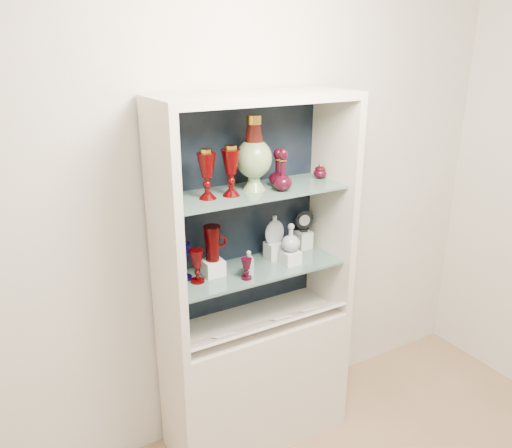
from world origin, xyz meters
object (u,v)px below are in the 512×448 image
clear_square_bottle (249,262)px  clear_round_decanter (291,238)px  ruby_pitcher (212,243)px  ruby_decanter_a (283,167)px  ruby_decanter_b (278,166)px  flat_flask (275,229)px  lidded_bowl (320,171)px  ruby_goblet_small (247,269)px  pedestal_lamp_left (207,174)px  pedestal_lamp_right (231,171)px  ruby_goblet_tall (197,266)px  enamel_urn (254,153)px  cobalt_goblet (183,262)px  cameo_medallion (304,221)px

clear_square_bottle → clear_round_decanter: (0.26, 0.01, 0.08)m
ruby_pitcher → ruby_decanter_a: bearing=1.3°
ruby_decanter_b → flat_flask: 0.36m
lidded_bowl → clear_round_decanter: bearing=-161.5°
ruby_decanter_b → ruby_goblet_small: ruby_decanter_b is taller
lidded_bowl → pedestal_lamp_left: bearing=-176.1°
ruby_goblet_small → ruby_decanter_a: bearing=4.9°
pedestal_lamp_right → ruby_goblet_tall: 0.49m
ruby_decanter_a → ruby_pitcher: size_ratio=1.30×
ruby_decanter_a → ruby_goblet_tall: bearing=170.7°
lidded_bowl → clear_round_decanter: size_ratio=0.54×
pedestal_lamp_right → ruby_goblet_tall: pedestal_lamp_right is taller
enamel_urn → cobalt_goblet: (-0.37, 0.05, -0.51)m
enamel_urn → clear_round_decanter: enamel_urn is taller
pedestal_lamp_left → ruby_goblet_small: bearing=-26.6°
cameo_medallion → ruby_pitcher: bearing=-161.5°
enamel_urn → ruby_decanter_a: (0.11, -0.09, -0.06)m
pedestal_lamp_right → cobalt_goblet: 0.51m
ruby_goblet_small → ruby_pitcher: (-0.12, 0.13, 0.12)m
ruby_decanter_b → lidded_bowl: size_ratio=2.53×
ruby_decanter_a → ruby_goblet_tall: (-0.44, 0.07, -0.45)m
clear_square_bottle → enamel_urn: bearing=43.6°
ruby_goblet_small → enamel_urn: bearing=45.8°
pedestal_lamp_right → ruby_goblet_small: 0.49m
ruby_decanter_a → clear_round_decanter: 0.40m
pedestal_lamp_right → pedestal_lamp_left: bearing=175.4°
cobalt_goblet → cameo_medallion: (0.75, 0.04, 0.07)m
ruby_goblet_small → ruby_pitcher: bearing=134.3°
pedestal_lamp_left → pedestal_lamp_right: (0.12, -0.01, 0.00)m
enamel_urn → ruby_goblet_tall: size_ratio=2.15×
pedestal_lamp_left → clear_square_bottle: size_ratio=1.82×
cameo_medallion → lidded_bowl: bearing=-43.4°
enamel_urn → ruby_goblet_small: 0.57m
cobalt_goblet → clear_square_bottle: 0.33m
ruby_goblet_small → ruby_pitcher: 0.21m
clear_round_decanter → ruby_pitcher: bearing=169.5°
ruby_goblet_small → ruby_goblet_tall: bearing=158.1°
ruby_decanter_a → ruby_goblet_small: bearing=-175.1°
lidded_bowl → cobalt_goblet: 0.87m
ruby_decanter_b → clear_square_bottle: 0.51m
ruby_decanter_a → cobalt_goblet: (-0.49, 0.14, -0.44)m
ruby_decanter_a → ruby_goblet_small: 0.53m
lidded_bowl → cameo_medallion: size_ratio=0.64×
lidded_bowl → cameo_medallion: (-0.05, 0.07, -0.30)m
enamel_urn → cobalt_goblet: bearing=172.6°
ruby_goblet_tall → flat_flask: (0.48, 0.06, 0.08)m
cobalt_goblet → ruby_pitcher: size_ratio=1.03×
pedestal_lamp_left → ruby_decanter_b: 0.40m
lidded_bowl → ruby_pitcher: (-0.65, -0.00, -0.29)m
cobalt_goblet → ruby_goblet_tall: bearing=-55.4°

